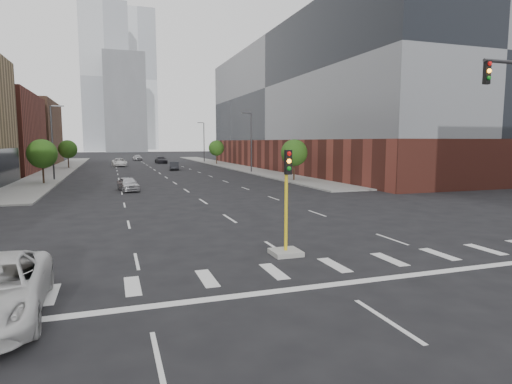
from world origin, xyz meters
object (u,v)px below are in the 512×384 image
car_near_left (128,184)px  car_distant (137,157)px  car_mid_right (174,166)px  car_far_left (119,162)px  car_deep_right (161,160)px  median_traffic_signal (286,232)px

car_near_left → car_distant: 68.72m
car_mid_right → car_distant: car_distant is taller
car_near_left → car_distant: (4.77, 68.56, 0.09)m
car_far_left → car_mid_right: bearing=-61.4°
car_mid_right → car_far_left: bearing=129.5°
car_deep_right → median_traffic_signal: bearing=-96.2°
car_near_left → car_distant: car_distant is taller
car_distant → car_far_left: bearing=-107.2°
car_deep_right → car_distant: size_ratio=1.13×
median_traffic_signal → car_far_left: size_ratio=0.79×
car_mid_right → car_far_left: size_ratio=0.76×
car_near_left → car_far_left: car_far_left is taller
car_mid_right → car_far_left: car_far_left is taller
car_distant → car_mid_right: bearing=-91.1°
median_traffic_signal → car_mid_right: size_ratio=1.04×
median_traffic_signal → car_deep_right: bearing=87.5°
median_traffic_signal → car_distant: 95.06m
car_far_left → car_deep_right: 12.51m
car_mid_right → car_far_left: (-8.48, 13.93, 0.08)m
median_traffic_signal → car_near_left: median_traffic_signal is taller
median_traffic_signal → car_distant: bearing=90.4°
car_near_left → car_deep_right: size_ratio=0.78×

